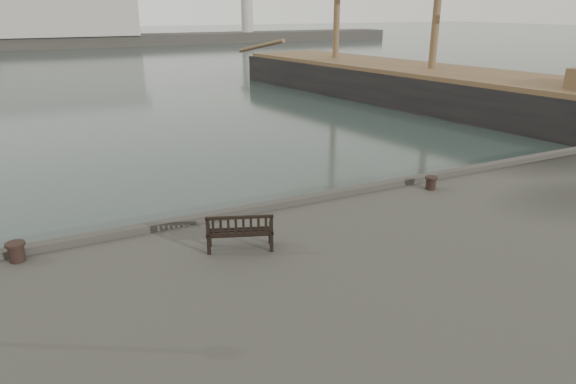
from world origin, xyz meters
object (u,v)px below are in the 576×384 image
object	(u,v)px
bench	(240,238)
bollard_left	(16,252)
bollard_right	(431,183)
tall_ship_main	(429,94)

from	to	relation	value
bench	bollard_left	size ratio (longest dim) A/B	3.65
bollard_left	bollard_right	size ratio (longest dim) A/B	1.10
bollard_right	tall_ship_main	bearing A→B (deg)	48.62
bench	bollard_left	world-z (taller)	bench
bollard_right	bench	bearing A→B (deg)	-169.65
bench	tall_ship_main	bearing A→B (deg)	61.37
tall_ship_main	bench	bearing A→B (deg)	-148.42
bollard_right	tall_ship_main	distance (m)	24.58
bollard_left	bollard_right	world-z (taller)	bollard_left
bench	bollard_right	world-z (taller)	bench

